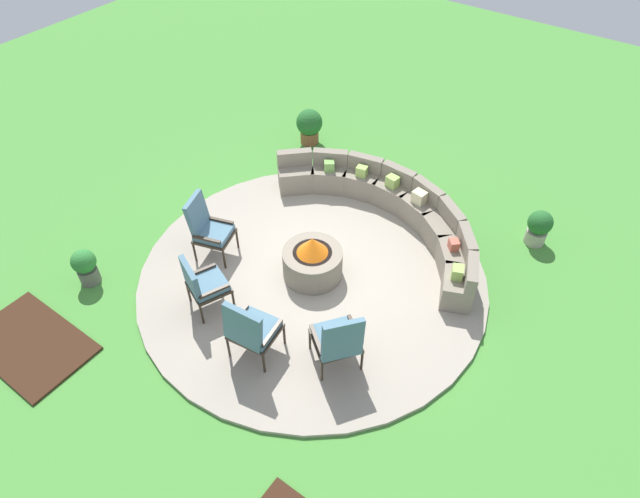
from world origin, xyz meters
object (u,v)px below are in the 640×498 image
at_px(lounge_chair_back_left, 250,329).
at_px(lounge_chair_back_right, 338,339).
at_px(fire_pit, 312,261).
at_px(lounge_chair_front_left, 208,227).
at_px(potted_plant_0, 539,227).
at_px(curved_stone_bench, 391,209).
at_px(potted_plant_1, 85,266).
at_px(potted_plant_2, 309,125).
at_px(lounge_chair_front_right, 202,283).

distance_m(lounge_chair_back_left, lounge_chair_back_right, 1.17).
relative_size(fire_pit, lounge_chair_back_right, 0.88).
xyz_separation_m(lounge_chair_front_left, potted_plant_0, (4.21, 3.42, -0.28)).
distance_m(fire_pit, potted_plant_0, 3.84).
height_order(curved_stone_bench, lounge_chair_back_right, lounge_chair_back_right).
bearing_deg(lounge_chair_front_left, potted_plant_1, -54.46).
distance_m(lounge_chair_back_left, potted_plant_2, 5.43).
relative_size(fire_pit, potted_plant_0, 1.46).
xyz_separation_m(lounge_chair_back_left, lounge_chair_back_right, (1.03, 0.55, -0.02)).
xyz_separation_m(fire_pit, potted_plant_0, (2.58, 2.84, -0.01)).
distance_m(lounge_chair_back_left, potted_plant_0, 5.13).
height_order(fire_pit, lounge_chair_back_left, lounge_chair_back_left).
relative_size(lounge_chair_front_left, potted_plant_0, 1.74).
bearing_deg(fire_pit, lounge_chair_front_right, -120.70).
relative_size(lounge_chair_front_right, potted_plant_1, 1.60).
bearing_deg(potted_plant_2, potted_plant_0, -2.65).
distance_m(lounge_chair_back_right, potted_plant_0, 4.22).
height_order(fire_pit, curved_stone_bench, fire_pit).
bearing_deg(potted_plant_1, lounge_chair_back_left, 7.78).
height_order(curved_stone_bench, potted_plant_2, curved_stone_bench).
relative_size(fire_pit, lounge_chair_back_left, 0.83).
height_order(lounge_chair_front_right, potted_plant_1, lounge_chair_front_right).
bearing_deg(lounge_chair_back_left, potted_plant_0, 54.59).
bearing_deg(fire_pit, potted_plant_2, 127.21).
bearing_deg(lounge_chair_back_right, lounge_chair_back_left, 154.89).
distance_m(lounge_chair_front_left, lounge_chair_back_right, 2.96).
xyz_separation_m(fire_pit, lounge_chair_back_left, (0.24, -1.71, 0.27)).
relative_size(potted_plant_0, potted_plant_1, 1.01).
bearing_deg(potted_plant_1, curved_stone_bench, 51.13).
distance_m(lounge_chair_front_right, potted_plant_2, 4.77).
relative_size(lounge_chair_back_right, potted_plant_2, 1.44).
relative_size(fire_pit, potted_plant_1, 1.48).
relative_size(curved_stone_bench, lounge_chair_front_right, 4.28).
bearing_deg(lounge_chair_back_left, lounge_chair_front_right, 159.71).
bearing_deg(fire_pit, lounge_chair_back_left, -81.92).
bearing_deg(potted_plant_1, fire_pit, 37.33).
bearing_deg(lounge_chair_front_right, potted_plant_0, 74.05).
distance_m(curved_stone_bench, lounge_chair_front_right, 3.50).
xyz_separation_m(curved_stone_bench, lounge_chair_back_right, (0.90, -2.95, 0.25)).
bearing_deg(potted_plant_2, lounge_chair_back_left, -61.72).
bearing_deg(potted_plant_2, potted_plant_1, -95.07).
distance_m(lounge_chair_back_right, potted_plant_2, 5.56).
distance_m(lounge_chair_front_right, potted_plant_0, 5.53).
relative_size(curved_stone_bench, lounge_chair_back_left, 3.83).
distance_m(fire_pit, potted_plant_1, 3.51).
relative_size(curved_stone_bench, lounge_chair_front_left, 3.87).
distance_m(lounge_chair_front_left, potted_plant_2, 3.72).
distance_m(curved_stone_bench, lounge_chair_front_left, 3.11).
bearing_deg(potted_plant_2, lounge_chair_front_left, -79.11).
distance_m(lounge_chair_front_left, potted_plant_0, 5.43).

